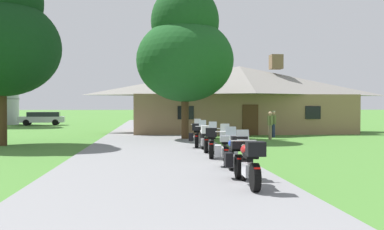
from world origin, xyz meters
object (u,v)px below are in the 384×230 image
at_px(bystander_olive_shirt_near_lodge, 273,122).
at_px(tree_by_lodge_front, 185,49).
at_px(tree_left_near, 2,33).
at_px(parked_silver_suv_far_left, 42,118).
at_px(motorcycle_white_fifth_in_row, 205,138).
at_px(metal_silo_distant, 2,95).
at_px(motorcycle_orange_farthest_in_row, 197,135).
at_px(motorcycle_yellow_third_in_row, 226,148).
at_px(motorcycle_red_nearest_to_camera, 250,163).
at_px(motorcycle_black_fourth_in_row, 212,142).
at_px(motorcycle_blue_second_in_row, 236,156).
at_px(bystander_olive_shirt_beside_signpost, 270,124).

bearing_deg(bystander_olive_shirt_near_lodge, tree_by_lodge_front, 100.58).
bearing_deg(tree_left_near, parked_silver_suv_far_left, 99.52).
xyz_separation_m(motorcycle_white_fifth_in_row, metal_silo_distant, (-18.53, 30.04, 2.67)).
relative_size(motorcycle_orange_farthest_in_row, tree_left_near, 0.22).
bearing_deg(motorcycle_yellow_third_in_row, metal_silo_distant, 127.20).
distance_m(motorcycle_orange_farthest_in_row, tree_left_near, 11.03).
height_order(tree_left_near, metal_silo_distant, tree_left_near).
bearing_deg(motorcycle_yellow_third_in_row, motorcycle_red_nearest_to_camera, -83.23).
bearing_deg(motorcycle_white_fifth_in_row, tree_by_lodge_front, 93.47).
bearing_deg(motorcycle_orange_farthest_in_row, parked_silver_suv_far_left, 125.74).
distance_m(motorcycle_red_nearest_to_camera, motorcycle_white_fifth_in_row, 7.84).
height_order(metal_silo_distant, parked_silver_suv_far_left, metal_silo_distant).
xyz_separation_m(motorcycle_black_fourth_in_row, metal_silo_distant, (-18.56, 31.94, 2.67)).
height_order(motorcycle_black_fourth_in_row, tree_by_lodge_front, tree_by_lodge_front).
bearing_deg(motorcycle_orange_farthest_in_row, motorcycle_black_fourth_in_row, -80.07).
distance_m(motorcycle_blue_second_in_row, motorcycle_yellow_third_in_row, 2.17).
bearing_deg(tree_by_lodge_front, motorcycle_red_nearest_to_camera, -88.94).
height_order(bystander_olive_shirt_beside_signpost, parked_silver_suv_far_left, bystander_olive_shirt_beside_signpost).
bearing_deg(motorcycle_black_fourth_in_row, metal_silo_distant, 130.61).
xyz_separation_m(motorcycle_yellow_third_in_row, metal_silo_distant, (-18.69, 34.13, 2.68)).
distance_m(bystander_olive_shirt_near_lodge, metal_silo_distant, 32.39).
distance_m(motorcycle_red_nearest_to_camera, tree_left_near, 16.29).
xyz_separation_m(motorcycle_white_fifth_in_row, tree_left_near, (-9.67, 4.24, 5.00)).
relative_size(motorcycle_red_nearest_to_camera, tree_by_lodge_front, 0.23).
xyz_separation_m(motorcycle_yellow_third_in_row, motorcycle_orange_farthest_in_row, (-0.26, 6.09, 0.00)).
distance_m(bystander_olive_shirt_beside_signpost, metal_silo_distant, 33.05).
distance_m(motorcycle_blue_second_in_row, bystander_olive_shirt_near_lodge, 15.78).
xyz_separation_m(motorcycle_blue_second_in_row, bystander_olive_shirt_beside_signpost, (4.80, 13.05, 0.32)).
bearing_deg(motorcycle_black_fourth_in_row, bystander_olive_shirt_beside_signpost, 71.49).
bearing_deg(motorcycle_yellow_third_in_row, motorcycle_white_fifth_in_row, 100.68).
relative_size(motorcycle_orange_farthest_in_row, metal_silo_distant, 0.32).
height_order(motorcycle_orange_farthest_in_row, tree_left_near, tree_left_near).
xyz_separation_m(motorcycle_red_nearest_to_camera, motorcycle_orange_farthest_in_row, (-0.15, 9.85, -0.01)).
relative_size(tree_by_lodge_front, tree_left_near, 0.97).
bearing_deg(motorcycle_white_fifth_in_row, motorcycle_blue_second_in_row, -88.07).
distance_m(motorcycle_yellow_third_in_row, tree_left_near, 13.83).
bearing_deg(parked_silver_suv_far_left, metal_silo_distant, 57.62).
relative_size(motorcycle_orange_farthest_in_row, bystander_olive_shirt_beside_signpost, 1.25).
distance_m(motorcycle_orange_farthest_in_row, tree_by_lodge_front, 7.02).
distance_m(bystander_olive_shirt_near_lodge, bystander_olive_shirt_beside_signpost, 1.88).
relative_size(motorcycle_red_nearest_to_camera, tree_left_near, 0.22).
bearing_deg(tree_by_lodge_front, motorcycle_orange_farthest_in_row, -88.53).
bearing_deg(tree_left_near, metal_silo_distant, 108.95).
distance_m(bystander_olive_shirt_near_lodge, tree_left_near, 16.51).
height_order(tree_by_lodge_front, parked_silver_suv_far_left, tree_by_lodge_front).
height_order(motorcycle_black_fourth_in_row, motorcycle_orange_farthest_in_row, same).
bearing_deg(metal_silo_distant, motorcycle_orange_farthest_in_row, -56.68).
height_order(motorcycle_blue_second_in_row, bystander_olive_shirt_near_lodge, bystander_olive_shirt_near_lodge).
height_order(motorcycle_red_nearest_to_camera, motorcycle_orange_farthest_in_row, same).
xyz_separation_m(motorcycle_black_fourth_in_row, tree_left_near, (-9.70, 6.15, 5.00)).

